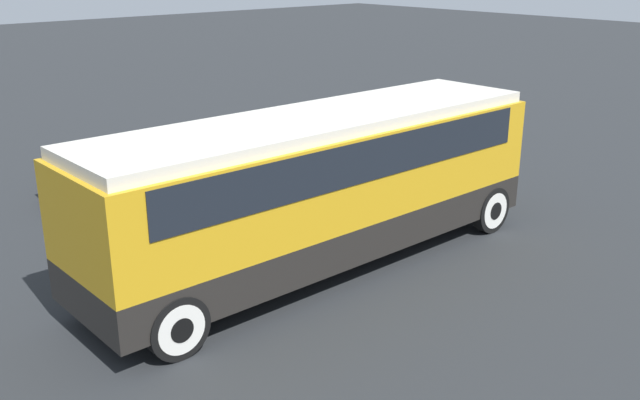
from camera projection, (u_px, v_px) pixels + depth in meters
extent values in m
plane|color=#26282B|center=(320.00, 265.00, 14.75)|extent=(120.00, 120.00, 0.00)
cube|color=black|center=(320.00, 228.00, 14.48)|extent=(10.14, 2.57, 0.75)
cube|color=gold|center=(320.00, 169.00, 14.07)|extent=(10.14, 2.57, 1.75)
cube|color=black|center=(320.00, 148.00, 13.93)|extent=(8.92, 2.61, 0.79)
cube|color=silver|center=(320.00, 120.00, 13.75)|extent=(9.94, 2.36, 0.22)
cube|color=gold|center=(472.00, 140.00, 17.24)|extent=(0.36, 2.46, 2.00)
cylinder|color=black|center=(490.00, 209.00, 16.38)|extent=(1.08, 0.28, 1.08)
cylinder|color=silver|center=(490.00, 209.00, 16.38)|extent=(0.84, 0.30, 0.84)
cylinder|color=black|center=(490.00, 209.00, 16.38)|extent=(0.41, 0.32, 0.41)
cylinder|color=black|center=(413.00, 186.00, 18.04)|extent=(1.08, 0.28, 1.08)
cylinder|color=silver|center=(413.00, 186.00, 18.04)|extent=(0.84, 0.30, 0.84)
cylinder|color=black|center=(413.00, 186.00, 18.04)|extent=(0.41, 0.32, 0.41)
cylinder|color=black|center=(177.00, 327.00, 11.21)|extent=(1.08, 0.28, 1.08)
cylinder|color=silver|center=(177.00, 327.00, 11.21)|extent=(0.84, 0.30, 0.84)
cylinder|color=black|center=(177.00, 327.00, 11.21)|extent=(0.41, 0.32, 0.41)
cylinder|color=black|center=(110.00, 279.00, 12.87)|extent=(1.08, 0.28, 1.08)
cylinder|color=silver|center=(110.00, 279.00, 12.87)|extent=(0.84, 0.30, 0.84)
cylinder|color=black|center=(110.00, 279.00, 12.87)|extent=(0.41, 0.32, 0.41)
cube|color=#BCBCC1|center=(127.00, 173.00, 19.14)|extent=(4.12, 1.74, 0.57)
cube|color=black|center=(120.00, 154.00, 18.85)|extent=(2.14, 1.57, 0.54)
cylinder|color=black|center=(195.00, 175.00, 19.66)|extent=(0.64, 0.22, 0.64)
cylinder|color=black|center=(195.00, 175.00, 19.66)|extent=(0.24, 0.26, 0.24)
cylinder|color=black|center=(166.00, 164.00, 20.77)|extent=(0.64, 0.22, 0.64)
cylinder|color=black|center=(166.00, 164.00, 20.77)|extent=(0.24, 0.26, 0.24)
cylinder|color=black|center=(83.00, 201.00, 17.64)|extent=(0.64, 0.22, 0.64)
cylinder|color=black|center=(83.00, 201.00, 17.64)|extent=(0.24, 0.26, 0.24)
cylinder|color=black|center=(58.00, 186.00, 18.75)|extent=(0.64, 0.22, 0.64)
cylinder|color=black|center=(58.00, 186.00, 18.75)|extent=(0.24, 0.26, 0.24)
cube|color=#7A6B5B|center=(295.00, 148.00, 21.55)|extent=(4.30, 1.81, 0.63)
cube|color=black|center=(290.00, 130.00, 21.25)|extent=(2.24, 1.63, 0.55)
cylinder|color=black|center=(355.00, 151.00, 22.13)|extent=(0.60, 0.22, 0.60)
cylinder|color=black|center=(355.00, 151.00, 22.13)|extent=(0.23, 0.26, 0.23)
cylinder|color=black|center=(320.00, 142.00, 23.29)|extent=(0.60, 0.22, 0.60)
cylinder|color=black|center=(320.00, 142.00, 23.29)|extent=(0.23, 0.26, 0.23)
cylinder|color=black|center=(266.00, 173.00, 19.97)|extent=(0.60, 0.22, 0.60)
cylinder|color=black|center=(266.00, 173.00, 19.97)|extent=(0.23, 0.26, 0.23)
cylinder|color=black|center=(233.00, 161.00, 21.12)|extent=(0.60, 0.22, 0.60)
cylinder|color=black|center=(233.00, 161.00, 21.12)|extent=(0.23, 0.26, 0.23)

